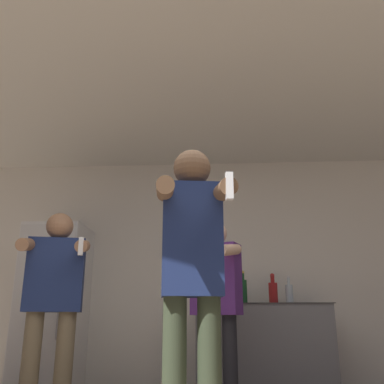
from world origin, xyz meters
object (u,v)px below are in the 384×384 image
bottle_clear_vodka (243,290)px  person_woman_foreground (192,268)px  refrigerator (53,308)px  person_man_side (54,293)px  bottle_green_wine (228,291)px  bottle_tall_gin (273,292)px  person_spectator_back (216,293)px  bottle_red_label (289,293)px

bottle_clear_vodka → person_woman_foreground: (-0.40, -2.13, -0.03)m
refrigerator → person_man_side: size_ratio=1.06×
bottle_green_wine → bottle_tall_gin: (0.46, 0.00, -0.01)m
bottle_clear_vodka → person_spectator_back: (-0.27, -0.88, -0.09)m
bottle_red_label → bottle_tall_gin: bearing=180.0°
refrigerator → bottle_clear_vodka: 1.99m
refrigerator → bottle_red_label: refrigerator is taller
bottle_red_label → bottle_green_wine: 0.62m
refrigerator → person_man_side: refrigerator is taller
bottle_green_wine → bottle_clear_vodka: 0.15m
bottle_clear_vodka → person_man_side: (-1.60, -0.99, -0.09)m
person_man_side → refrigerator: bearing=110.6°
person_woman_foreground → person_spectator_back: person_woman_foreground is taller
refrigerator → person_woman_foreground: refrigerator is taller
bottle_green_wine → bottle_clear_vodka: size_ratio=0.96×
refrigerator → bottle_tall_gin: size_ratio=5.61×
bottle_red_label → bottle_green_wine: (-0.62, 0.00, 0.02)m
person_woman_foreground → refrigerator: bearing=126.4°
person_woman_foreground → person_man_side: size_ratio=1.05×
bottle_tall_gin → bottle_clear_vodka: bearing=180.0°
bottle_green_wine → bottle_clear_vodka: (0.15, 0.00, 0.01)m
refrigerator → bottle_red_label: size_ratio=6.15×
person_woman_foreground → bottle_clear_vodka: bearing=79.4°
bottle_red_label → person_man_side: 2.30m
refrigerator → bottle_clear_vodka: refrigerator is taller
bottle_clear_vodka → person_spectator_back: size_ratio=0.22×
bottle_green_wine → bottle_clear_vodka: bearing=0.0°
bottle_tall_gin → bottle_green_wine: bearing=180.0°
bottle_clear_vodka → person_spectator_back: 0.92m
person_man_side → bottle_tall_gin: bearing=27.5°
person_woman_foreground → bottle_green_wine: bearing=83.5°
bottle_green_wine → person_woman_foreground: person_woman_foreground is taller
bottle_red_label → bottle_clear_vodka: (-0.47, 0.00, 0.03)m
bottle_clear_vodka → person_woman_foreground: 2.16m
bottle_tall_gin → bottle_clear_vodka: 0.31m
person_woman_foreground → person_spectator_back: (0.12, 1.25, -0.06)m
bottle_clear_vodka → person_woman_foreground: person_woman_foreground is taller
bottle_clear_vodka → person_man_side: size_ratio=0.21×
bottle_red_label → bottle_clear_vodka: bottle_clear_vodka is taller
person_woman_foreground → person_man_side: 1.65m
bottle_clear_vodka → person_man_side: bearing=-148.2°
bottle_tall_gin → person_man_side: (-1.91, -0.99, -0.07)m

